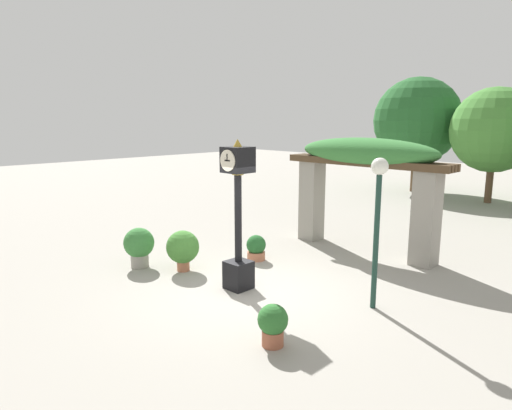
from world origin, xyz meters
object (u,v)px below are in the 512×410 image
Objects in this scene: potted_plant_near_left at (273,323)px; potted_plant_far_right at (256,248)px; potted_plant_far_left at (139,245)px; potted_plant_near_right at (183,248)px; pedestal_clock at (238,216)px; lamp_post at (378,203)px.

potted_plant_near_left is 4.30m from potted_plant_far_right.
potted_plant_near_left is 4.79m from potted_plant_far_left.
potted_plant_near_right reaches higher than potted_plant_far_right.
potted_plant_far_right is at bearing 124.52° from pedestal_clock.
pedestal_clock is 2.72m from lamp_post.
pedestal_clock is at bearing 5.13° from potted_plant_near_right.
potted_plant_far_left is at bearing 173.51° from potted_plant_near_left.
potted_plant_near_right is 0.34× the size of lamp_post.
potted_plant_near_right is at bearing 30.74° from potted_plant_far_left.
lamp_post is at bearing 82.16° from potted_plant_near_left.
potted_plant_far_right is at bearing 56.35° from potted_plant_far_left.
potted_plant_far_left is (-4.75, 0.54, 0.16)m from potted_plant_near_left.
pedestal_clock is at bearing 15.10° from potted_plant_far_left.
potted_plant_near_left is 1.06× the size of potted_plant_far_right.
lamp_post reaches higher than potted_plant_near_left.
lamp_post is at bearing -8.09° from potted_plant_far_right.
potted_plant_far_left reaches higher than potted_plant_near_left.
potted_plant_far_left is at bearing -164.90° from pedestal_clock.
lamp_post is at bearing 24.03° from pedestal_clock.
lamp_post reaches higher than potted_plant_far_left.
lamp_post is (3.54, -0.50, 1.64)m from potted_plant_far_right.
potted_plant_far_left is at bearing -123.65° from potted_plant_far_right.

